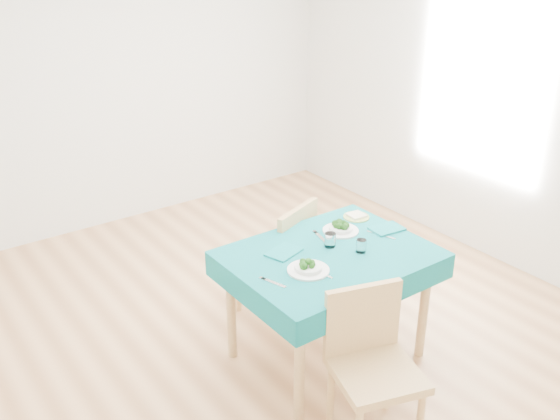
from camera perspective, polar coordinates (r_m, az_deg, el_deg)
room_shell at (r=3.95m, az=0.00°, el=6.59°), size 4.02×4.52×2.73m
table at (r=4.00m, az=4.39°, el=-8.72°), size 1.21×0.92×0.76m
chair_near at (r=3.34m, az=8.95°, el=-13.03°), size 0.55×0.58×1.08m
chair_far at (r=4.39m, az=-0.62°, el=-2.68°), size 0.59×0.61×1.12m
bowl_near at (r=3.58m, az=2.61°, el=-5.07°), size 0.25×0.25×0.07m
bowl_far at (r=4.05m, az=5.58°, el=-1.51°), size 0.23×0.23×0.07m
fork_near at (r=3.48m, az=-0.58°, el=-6.65°), size 0.07×0.17×0.00m
knife_near at (r=3.60m, az=3.61°, el=-5.63°), size 0.04×0.21×0.00m
fork_far at (r=3.98m, az=3.75°, el=-2.51°), size 0.07×0.18×0.00m
knife_far at (r=4.05m, az=9.22°, el=-2.27°), size 0.08×0.20×0.00m
napkin_near at (r=3.79m, az=0.36°, el=-3.86°), size 0.25×0.21×0.01m
napkin_far at (r=4.13m, az=9.74°, el=-1.69°), size 0.23×0.17×0.01m
tumbler_center at (r=3.86m, az=4.61°, el=-2.75°), size 0.07×0.07×0.09m
tumbler_side at (r=3.82m, az=7.43°, el=-3.27°), size 0.06×0.06×0.08m
side_plate at (r=4.27m, az=6.99°, el=-0.63°), size 0.18×0.18×0.01m
bread_slice at (r=4.27m, az=7.00°, el=-0.47°), size 0.12×0.12×0.02m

